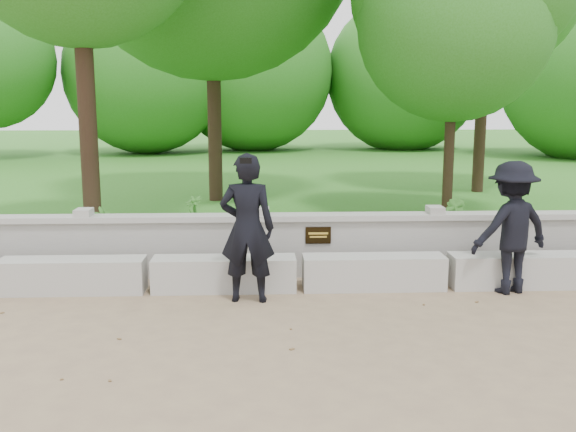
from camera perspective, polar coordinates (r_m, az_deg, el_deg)
The scene contains 10 objects.
ground at distance 6.87m, azimuth 1.99°, elevation -11.05°, with size 80.00×80.00×0.00m, color #8C7656.
lawn at distance 20.53m, azimuth -1.04°, elevation 3.52°, with size 40.00×22.00×0.25m, color #346B1B.
concrete_bench at distance 8.61m, azimuth 1.02°, elevation -5.08°, with size 11.90×0.45×0.45m.
parapet_wall at distance 9.23m, azimuth 0.76°, elevation -2.51°, with size 12.50×0.35×0.90m.
man_main at distance 7.97m, azimuth -3.65°, elevation -1.08°, with size 0.72×0.64×1.87m.
visitor_mid at distance 8.83m, azimuth 19.23°, elevation -0.98°, with size 1.26×0.95×1.74m.
tree_near_right at distance 12.81m, azimuth 14.65°, elevation 17.49°, with size 3.66×3.66×5.78m.
shrub_a at distance 10.16m, azimuth -16.01°, elevation -1.07°, with size 0.35×0.24×0.66m, color #377527.
shrub_b at distance 10.87m, azimuth 14.58°, elevation -0.25°, with size 0.37×0.30×0.67m, color #377527.
shrub_d at distance 11.38m, azimuth -8.38°, elevation 0.27°, with size 0.34×0.31×0.62m, color #377527.
Camera 1 is at (-0.51, -6.39, 2.48)m, focal length 40.00 mm.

